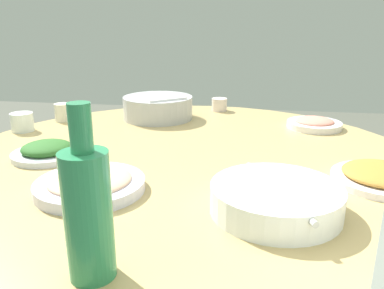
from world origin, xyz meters
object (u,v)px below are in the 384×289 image
dish_shrimp (314,123)px  rice_bowl (158,107)px  tea_cup_side (63,112)px  dish_noodles (90,183)px  tea_cup_near (22,122)px  dish_greens (47,151)px  tea_cup_far (219,105)px  soup_bowl (276,200)px  round_dining_table (187,192)px  green_bottle (88,211)px  dish_tofu_braise (382,176)px

dish_shrimp → rice_bowl: bearing=-95.1°
dish_shrimp → tea_cup_side: tea_cup_side is taller
dish_noodles → tea_cup_near: tea_cup_near is taller
dish_greens → tea_cup_far: 0.80m
soup_bowl → tea_cup_side: tea_cup_side is taller
soup_bowl → dish_noodles: (-0.04, -0.41, -0.01)m
round_dining_table → green_bottle: 0.62m
tea_cup_near → tea_cup_far: bearing=123.6°
rice_bowl → dish_greens: size_ratio=1.41×
tea_cup_side → dish_greens: bearing=20.8°
dish_shrimp → dish_tofu_braise: (0.50, 0.09, 0.00)m
dish_noodles → tea_cup_far: tea_cup_far is taller
round_dining_table → dish_shrimp: size_ratio=7.04×
dish_shrimp → tea_cup_side: (0.04, -0.95, 0.02)m
dish_noodles → tea_cup_side: 0.71m
tea_cup_side → green_bottle: bearing=29.0°
soup_bowl → dish_greens: (-0.24, -0.62, -0.01)m
green_bottle → round_dining_table: bearing=175.7°
rice_bowl → dish_tofu_braise: bearing=50.9°
rice_bowl → tea_cup_far: size_ratio=4.12×
dish_shrimp → dish_tofu_braise: dish_tofu_braise is taller
dish_greens → tea_cup_side: size_ratio=2.88×
dish_noodles → tea_cup_side: tea_cup_side is taller
soup_bowl → dish_tofu_braise: (-0.19, 0.26, -0.01)m
dish_greens → soup_bowl: bearing=68.9°
dish_tofu_braise → tea_cup_side: bearing=-113.8°
soup_bowl → dish_noodles: soup_bowl is taller
dish_noodles → tea_cup_near: (-0.44, -0.44, 0.01)m
dish_greens → green_bottle: (0.49, 0.34, 0.09)m
dish_shrimp → dish_noodles: dish_noodles is taller
dish_shrimp → dish_tofu_braise: bearing=9.7°
round_dining_table → soup_bowl: (0.33, 0.24, 0.15)m
dish_tofu_braise → dish_greens: 0.88m
tea_cup_side → dish_tofu_braise: bearing=66.2°
dish_greens → tea_cup_far: bearing=147.7°
tea_cup_near → dish_greens: bearing=42.7°
round_dining_table → tea_cup_far: bearing=175.7°
dish_shrimp → tea_cup_near: size_ratio=2.52×
round_dining_table → tea_cup_far: tea_cup_far is taller
dish_greens → tea_cup_far: (-0.68, 0.43, 0.01)m
dish_greens → tea_cup_far: size_ratio=2.93×
green_bottle → tea_cup_near: size_ratio=3.43×
soup_bowl → dish_shrimp: soup_bowl is taller
soup_bowl → dish_noodles: 0.41m
tea_cup_near → tea_cup_side: 0.18m
dish_tofu_braise → dish_noodles: dish_noodles is taller
green_bottle → dish_tofu_braise: bearing=129.1°
soup_bowl → tea_cup_near: (-0.48, -0.85, 0.01)m
soup_bowl → dish_greens: size_ratio=1.39×
round_dining_table → dish_tofu_braise: size_ratio=5.92×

